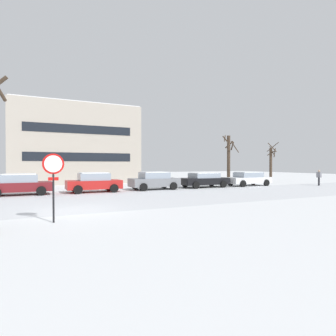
{
  "coord_description": "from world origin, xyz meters",
  "views": [
    {
      "loc": [
        -1.65,
        -13.4,
        2.13
      ],
      "look_at": [
        7.29,
        5.2,
        1.87
      ],
      "focal_mm": 30.2,
      "sensor_mm": 36.0,
      "label": 1
    }
  ],
  "objects_px": {
    "stop_sign": "(53,174)",
    "parked_car_maroon": "(20,184)",
    "parked_car_red": "(94,182)",
    "parked_car_gray": "(154,181)",
    "parked_car_black": "(204,180)",
    "pedestrian_crossing": "(319,176)",
    "parked_car_white": "(248,179)"
  },
  "relations": [
    {
      "from": "stop_sign",
      "to": "parked_car_red",
      "type": "bearing_deg",
      "value": 71.8
    },
    {
      "from": "parked_car_maroon",
      "to": "pedestrian_crossing",
      "type": "distance_m",
      "value": 27.14
    },
    {
      "from": "parked_car_gray",
      "to": "parked_car_white",
      "type": "xyz_separation_m",
      "value": [
        10.12,
        -0.17,
        -0.05
      ]
    },
    {
      "from": "parked_car_red",
      "to": "parked_car_gray",
      "type": "relative_size",
      "value": 0.99
    },
    {
      "from": "parked_car_gray",
      "to": "stop_sign",
      "type": "bearing_deg",
      "value": -128.27
    },
    {
      "from": "parked_car_maroon",
      "to": "stop_sign",
      "type": "bearing_deg",
      "value": -82.3
    },
    {
      "from": "parked_car_gray",
      "to": "pedestrian_crossing",
      "type": "height_order",
      "value": "pedestrian_crossing"
    },
    {
      "from": "parked_car_red",
      "to": "parked_car_gray",
      "type": "xyz_separation_m",
      "value": [
        5.06,
        0.09,
        0.0
      ]
    },
    {
      "from": "parked_car_black",
      "to": "pedestrian_crossing",
      "type": "height_order",
      "value": "pedestrian_crossing"
    },
    {
      "from": "parked_car_black",
      "to": "parked_car_red",
      "type": "bearing_deg",
      "value": -179.06
    },
    {
      "from": "stop_sign",
      "to": "parked_car_gray",
      "type": "relative_size",
      "value": 0.61
    },
    {
      "from": "stop_sign",
      "to": "parked_car_red",
      "type": "xyz_separation_m",
      "value": [
        3.57,
        10.86,
        -1.01
      ]
    },
    {
      "from": "pedestrian_crossing",
      "to": "parked_car_black",
      "type": "bearing_deg",
      "value": 165.44
    },
    {
      "from": "stop_sign",
      "to": "parked_car_maroon",
      "type": "distance_m",
      "value": 11.18
    },
    {
      "from": "parked_car_maroon",
      "to": "parked_car_black",
      "type": "bearing_deg",
      "value": -0.03
    },
    {
      "from": "stop_sign",
      "to": "parked_car_red",
      "type": "distance_m",
      "value": 11.47
    },
    {
      "from": "parked_car_gray",
      "to": "parked_car_maroon",
      "type": "bearing_deg",
      "value": 179.51
    },
    {
      "from": "stop_sign",
      "to": "parked_car_black",
      "type": "bearing_deg",
      "value": 38.83
    },
    {
      "from": "parked_car_maroon",
      "to": "parked_car_white",
      "type": "distance_m",
      "value": 20.25
    },
    {
      "from": "parked_car_maroon",
      "to": "parked_car_gray",
      "type": "height_order",
      "value": "parked_car_gray"
    },
    {
      "from": "stop_sign",
      "to": "parked_car_red",
      "type": "height_order",
      "value": "stop_sign"
    },
    {
      "from": "stop_sign",
      "to": "parked_car_white",
      "type": "relative_size",
      "value": 0.55
    },
    {
      "from": "parked_car_red",
      "to": "parked_car_black",
      "type": "xyz_separation_m",
      "value": [
        10.12,
        0.17,
        -0.05
      ]
    },
    {
      "from": "parked_car_red",
      "to": "pedestrian_crossing",
      "type": "bearing_deg",
      "value": -7.53
    },
    {
      "from": "parked_car_red",
      "to": "pedestrian_crossing",
      "type": "height_order",
      "value": "pedestrian_crossing"
    },
    {
      "from": "parked_car_gray",
      "to": "parked_car_black",
      "type": "bearing_deg",
      "value": 0.9
    },
    {
      "from": "stop_sign",
      "to": "parked_car_gray",
      "type": "bearing_deg",
      "value": 51.73
    },
    {
      "from": "pedestrian_crossing",
      "to": "parked_car_gray",
      "type": "bearing_deg",
      "value": 169.97
    },
    {
      "from": "parked_car_black",
      "to": "parked_car_white",
      "type": "distance_m",
      "value": 5.07
    },
    {
      "from": "parked_car_black",
      "to": "pedestrian_crossing",
      "type": "bearing_deg",
      "value": -14.56
    },
    {
      "from": "parked_car_red",
      "to": "parked_car_white",
      "type": "bearing_deg",
      "value": -0.33
    },
    {
      "from": "parked_car_white",
      "to": "pedestrian_crossing",
      "type": "relative_size",
      "value": 2.9
    }
  ]
}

